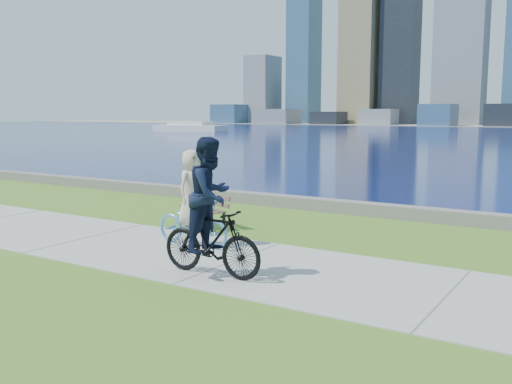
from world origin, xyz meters
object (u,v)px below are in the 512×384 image
park_bench (206,207)px  cyclist_woman (193,210)px  cyclist_man (211,218)px  bollard_lamp (195,205)px

park_bench → cyclist_woman: size_ratio=0.81×
park_bench → cyclist_man: bearing=-30.7°
bollard_lamp → cyclist_woman: (0.99, -1.33, 0.16)m
bollard_lamp → cyclist_man: 4.02m
cyclist_woman → park_bench: bearing=31.5°
cyclist_man → cyclist_woman: bearing=45.4°
cyclist_woman → cyclist_man: size_ratio=0.85×
bollard_lamp → park_bench: bearing=100.6°
bollard_lamp → cyclist_man: size_ratio=0.45×
bollard_lamp → cyclist_man: bearing=-47.6°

